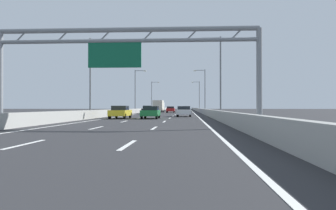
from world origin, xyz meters
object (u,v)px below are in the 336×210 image
streetlamp_left_far (136,88)px  streetlamp_right_far (204,88)px  green_car (151,112)px  sign_gantry (125,51)px  white_car (184,111)px  box_truck (159,106)px  black_car (147,110)px  blue_car (186,109)px  streetlamp_right_distant (199,94)px  red_car (171,109)px  streetlamp_left_distant (152,94)px  streetlamp_right_mid (219,72)px  yellow_car (120,112)px  streetlamp_left_mid (92,73)px

streetlamp_left_far → streetlamp_right_far: bearing=0.0°
green_car → sign_gantry: bearing=-89.5°
white_car → box_truck: box_truck is taller
black_car → blue_car: black_car is taller
streetlamp_right_distant → red_car: size_ratio=2.19×
streetlamp_left_distant → red_car: size_ratio=2.19×
streetlamp_right_mid → yellow_car: bearing=-170.3°
streetlamp_right_far → yellow_car: streetlamp_right_far is taller
streetlamp_right_distant → red_car: 31.07m
streetlamp_right_mid → streetlamp_left_far: same height
sign_gantry → green_car: sign_gantry is taller
sign_gantry → streetlamp_right_mid: streetlamp_right_mid is taller
green_car → box_truck: size_ratio=0.51×
streetlamp_left_distant → white_car: streetlamp_left_distant is taller
black_car → yellow_car: size_ratio=0.91×
streetlamp_left_far → black_car: (3.89, -11.47, -4.62)m
red_car → green_car: bearing=-90.3°
streetlamp_right_far → streetlamp_right_mid: bearing=-90.0°
blue_car → yellow_car: blue_car is taller
sign_gantry → white_car: size_ratio=3.96×
streetlamp_left_far → box_truck: (4.03, 11.28, -3.77)m
green_car → streetlamp_left_distant: bearing=95.9°
streetlamp_right_far → green_car: 37.08m
yellow_car → streetlamp_left_mid: bearing=153.3°
streetlamp_left_distant → box_truck: bearing=-79.9°
streetlamp_right_far → green_car: streetlamp_right_far is taller
streetlamp_right_mid → red_car: bearing=101.2°
streetlamp_right_mid → black_car: (-11.04, 22.48, -4.62)m
streetlamp_right_far → black_car: size_ratio=2.30×
streetlamp_right_mid → red_car: size_ratio=2.19×
streetlamp_left_distant → black_car: streetlamp_left_distant is taller
green_car → box_truck: (-3.20, 47.24, 0.90)m
red_car → yellow_car: yellow_car is taller
streetlamp_left_far → streetlamp_right_distant: (14.93, 33.94, 0.00)m
streetlamp_right_far → sign_gantry: bearing=-98.3°
white_car → yellow_car: 10.45m
green_car → box_truck: 47.36m
red_car → yellow_car: 40.17m
streetlamp_right_mid → green_car: 9.24m
streetlamp_left_far → green_car: size_ratio=2.23×
yellow_car → streetlamp_left_far: bearing=96.0°
streetlamp_right_far → black_car: (-11.04, -11.47, -4.62)m
sign_gantry → blue_car: 51.10m
streetlamp_left_far → streetlamp_left_distant: same height
black_car → box_truck: box_truck is taller
white_car → yellow_car: size_ratio=0.94×
blue_car → green_car: 35.07m
streetlamp_left_mid → streetlamp_right_mid: same height
green_car → black_car: bearing=97.8°
box_truck → yellow_car: bearing=-90.3°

